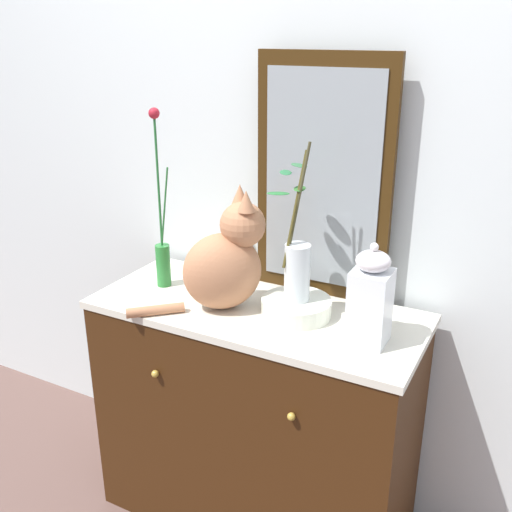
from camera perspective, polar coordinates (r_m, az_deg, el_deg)
name	(u,v)px	position (r m, az deg, el deg)	size (l,w,h in m)	color
ground_plane	(256,510)	(2.41, 0.00, -23.37)	(6.00, 6.00, 0.00)	brown
wall_back	(298,151)	(2.03, 4.09, 10.05)	(4.40, 0.08, 2.60)	silver
sideboard	(256,416)	(2.13, 0.00, -15.24)	(1.08, 0.48, 0.84)	#371D0B
mirror_leaning	(323,180)	(1.91, 6.46, 7.33)	(0.46, 0.03, 0.79)	#36210A
cat_sitting	(226,261)	(1.86, -2.92, -0.48)	(0.39, 0.38, 0.39)	#B37550
vase_slim_green	(162,245)	(2.05, -9.06, 1.04)	(0.07, 0.05, 0.61)	#297A33
bowl_porcelain	(296,307)	(1.86, 3.91, -4.98)	(0.22, 0.22, 0.06)	silver
vase_glass_clear	(297,265)	(1.81, 3.97, -0.92)	(0.15, 0.14, 0.49)	silver
jar_lidded_porcelain	(370,299)	(1.69, 11.00, -4.09)	(0.11, 0.11, 0.30)	white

